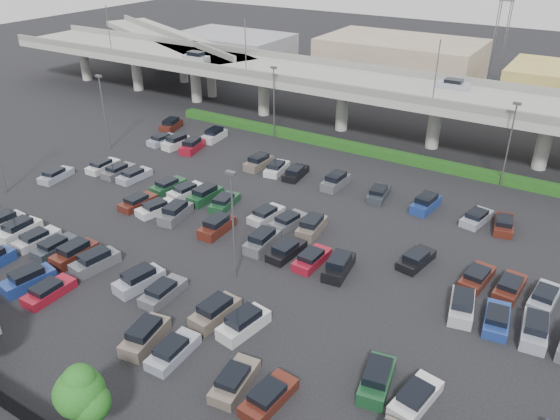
% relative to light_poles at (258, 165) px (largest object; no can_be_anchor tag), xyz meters
% --- Properties ---
extents(ground, '(280.00, 280.00, 0.00)m').
position_rel_light_poles_xyz_m(ground, '(4.13, -2.00, -6.24)').
color(ground, black).
extents(overpass, '(150.00, 13.00, 15.80)m').
position_rel_light_poles_xyz_m(overpass, '(3.87, 29.99, 0.73)').
color(overpass, gray).
rests_on(overpass, ground).
extents(on_ramp, '(50.93, 30.13, 8.80)m').
position_rel_light_poles_xyz_m(on_ramp, '(-47.98, 41.05, 0.62)').
color(on_ramp, gray).
rests_on(on_ramp, ground).
extents(hedge, '(66.00, 1.60, 1.10)m').
position_rel_light_poles_xyz_m(hedge, '(4.13, 23.00, -5.69)').
color(hedge, '#153A11').
rests_on(hedge, ground).
extents(tree_row, '(65.07, 3.66, 5.94)m').
position_rel_light_poles_xyz_m(tree_row, '(4.83, -28.53, -2.72)').
color(tree_row, '#332316').
rests_on(tree_row, ground).
extents(parked_cars, '(63.21, 41.68, 1.67)m').
position_rel_light_poles_xyz_m(parked_cars, '(2.66, -5.86, -5.60)').
color(parked_cars, '#A9A9AD').
rests_on(parked_cars, ground).
extents(light_poles, '(66.90, 48.38, 10.30)m').
position_rel_light_poles_xyz_m(light_poles, '(0.00, 0.00, 0.00)').
color(light_poles, '#55555B').
rests_on(light_poles, ground).
extents(distant_buildings, '(138.00, 24.00, 9.00)m').
position_rel_light_poles_xyz_m(distant_buildings, '(16.50, 59.81, -2.49)').
color(distant_buildings, gray).
rests_on(distant_buildings, ground).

